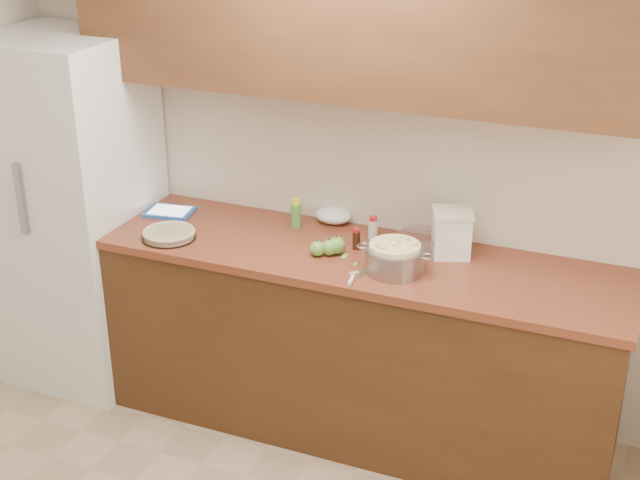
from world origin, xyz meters
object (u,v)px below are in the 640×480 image
at_px(flour_canister, 452,233).
at_px(tablet, 170,212).
at_px(pie, 169,234).
at_px(colander, 394,258).

relative_size(flour_canister, tablet, 0.87).
height_order(pie, flour_canister, flour_canister).
distance_m(colander, tablet, 1.26).
height_order(pie, tablet, pie).
bearing_deg(tablet, flour_canister, -6.71).
xyz_separation_m(pie, colander, (1.09, 0.07, 0.04)).
distance_m(pie, tablet, 0.31).
bearing_deg(tablet, colander, -18.19).
relative_size(pie, flour_canister, 1.15).
height_order(pie, colander, colander).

